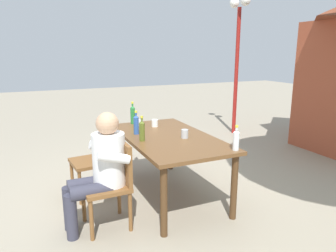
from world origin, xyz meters
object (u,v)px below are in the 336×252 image
(cup_white, at_px, (155,123))
(bottle_olive, at_px, (142,130))
(backpack_by_near_side, at_px, (112,149))
(chair_near_left, at_px, (97,156))
(chair_near_right, at_px, (113,180))
(lamp_post, at_px, (238,39))
(person_in_white_shirt, at_px, (101,166))
(bottle_blue, at_px, (136,124))
(cup_glass, at_px, (140,123))
(cup_steel, at_px, (185,134))
(bottle_clear, at_px, (236,140))
(dining_table, at_px, (168,143))
(bottle_green, at_px, (133,114))

(cup_white, bearing_deg, bottle_olive, -33.65)
(backpack_by_near_side, bearing_deg, chair_near_left, -22.83)
(chair_near_right, relative_size, lamp_post, 0.31)
(person_in_white_shirt, relative_size, bottle_blue, 4.11)
(bottle_blue, xyz_separation_m, cup_glass, (-0.37, 0.17, -0.08))
(cup_steel, distance_m, backpack_by_near_side, 1.79)
(cup_steel, distance_m, lamp_post, 3.59)
(chair_near_left, relative_size, cup_glass, 9.82)
(chair_near_right, height_order, chair_near_left, same)
(cup_white, bearing_deg, backpack_by_near_side, -159.07)
(cup_glass, distance_m, backpack_by_near_side, 1.04)
(bottle_clear, bearing_deg, person_in_white_shirt, -106.94)
(chair_near_right, xyz_separation_m, bottle_blue, (-0.63, 0.46, 0.39))
(person_in_white_shirt, relative_size, backpack_by_near_side, 2.54)
(chair_near_right, distance_m, lamp_post, 4.49)
(dining_table, height_order, cup_white, cup_white)
(dining_table, distance_m, bottle_blue, 0.45)
(bottle_green, height_order, lamp_post, lamp_post)
(cup_steel, bearing_deg, person_in_white_shirt, -77.53)
(chair_near_left, height_order, bottle_olive, bottle_olive)
(backpack_by_near_side, distance_m, lamp_post, 3.47)
(bottle_olive, xyz_separation_m, backpack_by_near_side, (-1.53, 0.01, -0.66))
(chair_near_right, bearing_deg, bottle_blue, 143.58)
(bottle_blue, bearing_deg, person_in_white_shirt, -42.30)
(chair_near_right, bearing_deg, bottle_green, 153.20)
(chair_near_right, xyz_separation_m, bottle_green, (-1.18, 0.60, 0.40))
(bottle_blue, bearing_deg, cup_steel, 48.59)
(dining_table, bearing_deg, bottle_clear, 26.96)
(chair_near_right, distance_m, bottle_green, 1.38)
(chair_near_left, relative_size, person_in_white_shirt, 0.74)
(cup_white, relative_size, lamp_post, 0.03)
(dining_table, relative_size, cup_steel, 17.43)
(cup_white, relative_size, backpack_by_near_side, 0.21)
(chair_near_left, height_order, cup_glass, chair_near_left)
(cup_white, distance_m, backpack_by_near_side, 1.18)
(dining_table, height_order, person_in_white_shirt, person_in_white_shirt)
(bottle_olive, height_order, backpack_by_near_side, bottle_olive)
(bottle_blue, relative_size, cup_white, 2.93)
(bottle_green, distance_m, bottle_clear, 1.68)
(backpack_by_near_side, bearing_deg, cup_white, 20.93)
(bottle_blue, distance_m, cup_white, 0.44)
(bottle_blue, bearing_deg, bottle_clear, 35.15)
(bottle_green, bearing_deg, person_in_white_shirt, -30.83)
(chair_near_right, height_order, bottle_blue, bottle_blue)
(bottle_clear, bearing_deg, chair_near_right, -108.50)
(bottle_clear, height_order, lamp_post, lamp_post)
(dining_table, relative_size, bottle_clear, 6.77)
(person_in_white_shirt, relative_size, cup_glass, 13.31)
(bottle_green, bearing_deg, cup_glass, 11.71)
(cup_glass, bearing_deg, lamp_post, 120.54)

